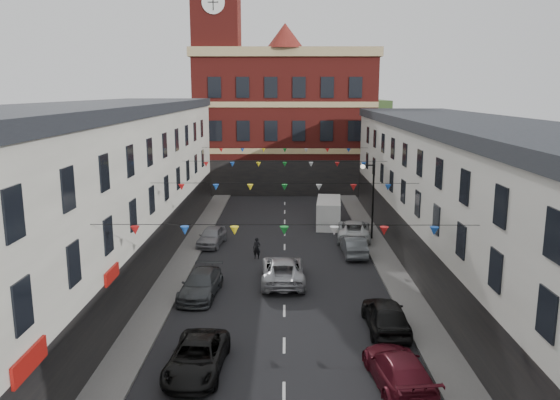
{
  "coord_description": "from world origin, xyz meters",
  "views": [
    {
      "loc": [
        0.03,
        -27.18,
        11.47
      ],
      "look_at": [
        -0.31,
        9.34,
        4.13
      ],
      "focal_mm": 35.0,
      "sensor_mm": 36.0,
      "label": 1
    }
  ],
  "objects_px": {
    "moving_car": "(283,270)",
    "car_left_e": "(212,236)",
    "car_right_f": "(354,230)",
    "pedestrian": "(257,248)",
    "car_right_c": "(399,370)",
    "white_van": "(329,212)",
    "car_left_d": "(201,284)",
    "car_right_d": "(386,315)",
    "street_lamp": "(370,191)",
    "car_right_e": "(354,246)",
    "car_left_c": "(197,357)"
  },
  "relations": [
    {
      "from": "car_left_d",
      "to": "car_right_c",
      "type": "relative_size",
      "value": 0.97
    },
    {
      "from": "moving_car",
      "to": "pedestrian",
      "type": "relative_size",
      "value": 3.73
    },
    {
      "from": "car_right_f",
      "to": "white_van",
      "type": "xyz_separation_m",
      "value": [
        -1.65,
        4.39,
        0.39
      ]
    },
    {
      "from": "car_left_c",
      "to": "pedestrian",
      "type": "bearing_deg",
      "value": 86.87
    },
    {
      "from": "car_right_c",
      "to": "moving_car",
      "type": "relative_size",
      "value": 0.89
    },
    {
      "from": "street_lamp",
      "to": "car_right_c",
      "type": "relative_size",
      "value": 1.21
    },
    {
      "from": "car_right_c",
      "to": "car_right_e",
      "type": "distance_m",
      "value": 17.52
    },
    {
      "from": "moving_car",
      "to": "white_van",
      "type": "bearing_deg",
      "value": -106.64
    },
    {
      "from": "car_left_c",
      "to": "car_left_d",
      "type": "bearing_deg",
      "value": 100.61
    },
    {
      "from": "street_lamp",
      "to": "car_left_d",
      "type": "distance_m",
      "value": 16.7
    },
    {
      "from": "car_left_d",
      "to": "street_lamp",
      "type": "bearing_deg",
      "value": 51.03
    },
    {
      "from": "car_right_e",
      "to": "pedestrian",
      "type": "distance_m",
      "value": 6.87
    },
    {
      "from": "car_left_d",
      "to": "car_left_e",
      "type": "relative_size",
      "value": 1.17
    },
    {
      "from": "street_lamp",
      "to": "moving_car",
      "type": "bearing_deg",
      "value": -124.88
    },
    {
      "from": "street_lamp",
      "to": "car_left_c",
      "type": "bearing_deg",
      "value": -116.41
    },
    {
      "from": "car_left_d",
      "to": "car_right_e",
      "type": "distance_m",
      "value": 12.46
    },
    {
      "from": "car_right_c",
      "to": "car_right_e",
      "type": "xyz_separation_m",
      "value": [
        0.38,
        17.51,
        -0.01
      ]
    },
    {
      "from": "moving_car",
      "to": "car_left_e",
      "type": "bearing_deg",
      "value": -57.63
    },
    {
      "from": "car_left_c",
      "to": "street_lamp",
      "type": "bearing_deg",
      "value": 66.6
    },
    {
      "from": "street_lamp",
      "to": "white_van",
      "type": "relative_size",
      "value": 1.16
    },
    {
      "from": "moving_car",
      "to": "white_van",
      "type": "height_order",
      "value": "white_van"
    },
    {
      "from": "car_left_d",
      "to": "car_left_e",
      "type": "xyz_separation_m",
      "value": [
        -0.76,
        10.4,
        0.0
      ]
    },
    {
      "from": "car_right_c",
      "to": "white_van",
      "type": "relative_size",
      "value": 0.96
    },
    {
      "from": "car_right_f",
      "to": "pedestrian",
      "type": "bearing_deg",
      "value": 42.24
    },
    {
      "from": "car_left_e",
      "to": "white_van",
      "type": "distance_m",
      "value": 11.22
    },
    {
      "from": "white_van",
      "to": "pedestrian",
      "type": "xyz_separation_m",
      "value": [
        -5.72,
        -9.63,
        -0.39
      ]
    },
    {
      "from": "car_left_e",
      "to": "white_van",
      "type": "xyz_separation_m",
      "value": [
        9.3,
        6.26,
        0.44
      ]
    },
    {
      "from": "car_right_c",
      "to": "white_van",
      "type": "bearing_deg",
      "value": -94.68
    },
    {
      "from": "moving_car",
      "to": "white_van",
      "type": "relative_size",
      "value": 1.08
    },
    {
      "from": "car_right_f",
      "to": "white_van",
      "type": "distance_m",
      "value": 4.7
    },
    {
      "from": "car_right_e",
      "to": "car_left_e",
      "type": "bearing_deg",
      "value": -14.87
    },
    {
      "from": "moving_car",
      "to": "car_right_f",
      "type": "bearing_deg",
      "value": -120.57
    },
    {
      "from": "car_left_e",
      "to": "car_right_c",
      "type": "relative_size",
      "value": 0.83
    },
    {
      "from": "moving_car",
      "to": "white_van",
      "type": "xyz_separation_m",
      "value": [
        3.9,
        14.33,
        0.37
      ]
    },
    {
      "from": "car_right_d",
      "to": "white_van",
      "type": "distance_m",
      "value": 21.17
    },
    {
      "from": "car_right_e",
      "to": "street_lamp",
      "type": "bearing_deg",
      "value": -113.93
    },
    {
      "from": "car_right_e",
      "to": "white_van",
      "type": "height_order",
      "value": "white_van"
    },
    {
      "from": "car_left_c",
      "to": "car_right_e",
      "type": "height_order",
      "value": "car_right_e"
    },
    {
      "from": "white_van",
      "to": "pedestrian",
      "type": "bearing_deg",
      "value": -115.5
    },
    {
      "from": "car_left_d",
      "to": "car_right_c",
      "type": "xyz_separation_m",
      "value": [
        9.26,
        -9.61,
        0.02
      ]
    },
    {
      "from": "car_left_e",
      "to": "car_right_e",
      "type": "distance_m",
      "value": 10.69
    },
    {
      "from": "moving_car",
      "to": "car_left_c",
      "type": "bearing_deg",
      "value": 70.8
    },
    {
      "from": "street_lamp",
      "to": "car_right_d",
      "type": "distance_m",
      "value": 16.73
    },
    {
      "from": "street_lamp",
      "to": "car_left_c",
      "type": "relative_size",
      "value": 1.26
    },
    {
      "from": "car_right_c",
      "to": "car_right_f",
      "type": "distance_m",
      "value": 21.91
    },
    {
      "from": "car_left_e",
      "to": "car_right_f",
      "type": "distance_m",
      "value": 11.11
    },
    {
      "from": "car_left_d",
      "to": "car_right_d",
      "type": "distance_m",
      "value": 10.66
    },
    {
      "from": "car_right_f",
      "to": "pedestrian",
      "type": "distance_m",
      "value": 9.04
    },
    {
      "from": "car_left_d",
      "to": "car_right_f",
      "type": "relative_size",
      "value": 0.88
    },
    {
      "from": "street_lamp",
      "to": "car_right_d",
      "type": "relative_size",
      "value": 1.29
    }
  ]
}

